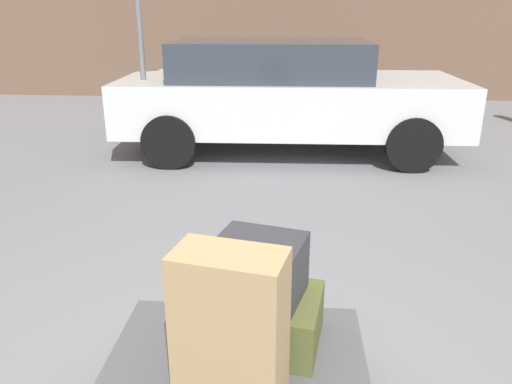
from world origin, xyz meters
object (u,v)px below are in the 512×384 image
Objects in this scene: suitcase_olive_front_right at (259,318)px; duffel_bag_charcoal_topmost_pile at (259,268)px; parked_car at (285,93)px; bollard_kerb_near at (447,104)px; no_parking_sign at (140,32)px; suitcase_tan_front_left at (230,329)px; luggage_cart at (236,374)px.

suitcase_olive_front_right is 1.46× the size of duffel_bag_charcoal_topmost_pile.
duffel_bag_charcoal_topmost_pile is at bearing -90.34° from parked_car.
no_parking_sign is at bearing -151.70° from bollard_kerb_near.
parked_car is at bearing -142.80° from bollard_kerb_near.
duffel_bag_charcoal_topmost_pile is 0.65× the size of bollard_kerb_near.
suitcase_olive_front_right is at bearing -67.91° from no_parking_sign.
suitcase_olive_front_right is 0.44m from suitcase_tan_front_left.
no_parking_sign reaches higher than parked_car.
duffel_bag_charcoal_topmost_pile reaches higher than suitcase_olive_front_right.
suitcase_olive_front_right is 0.22× the size of no_parking_sign.
bollard_kerb_near is at bearing 77.15° from suitcase_olive_front_right.
suitcase_tan_front_left reaches higher than bollard_kerb_near.
parked_car is 3.40m from bollard_kerb_near.
no_parking_sign reaches higher than suitcase_olive_front_right.
suitcase_olive_front_right is at bearing -112.25° from bollard_kerb_near.
suitcase_olive_front_right is 7.16m from bollard_kerb_near.
parked_car is (0.03, 4.59, 0.04)m from duffel_bag_charcoal_topmost_pile.
no_parking_sign reaches higher than suitcase_tan_front_left.
bollard_kerb_near is (2.71, 6.63, -0.17)m from suitcase_olive_front_right.
no_parking_sign is at bearing 127.40° from duffel_bag_charcoal_topmost_pile.
luggage_cart is at bearing -69.64° from no_parking_sign.
parked_car is at bearing 88.59° from luggage_cart.
luggage_cart is 4.78m from parked_car.
duffel_bag_charcoal_topmost_pile is 0.15× the size of no_parking_sign.
suitcase_olive_front_right is (0.09, 0.16, 0.19)m from luggage_cart.
no_parking_sign reaches higher than duffel_bag_charcoal_topmost_pile.
parked_car is (0.12, 4.75, 0.49)m from luggage_cart.
suitcase_olive_front_right is at bearing 89.91° from suitcase_tan_front_left.
suitcase_olive_front_right and bollard_kerb_near have the same top height.
suitcase_tan_front_left reaches higher than duffel_bag_charcoal_topmost_pile.
no_parking_sign is at bearing 121.91° from suitcase_tan_front_left.
luggage_cart is at bearing 103.97° from suitcase_tan_front_left.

